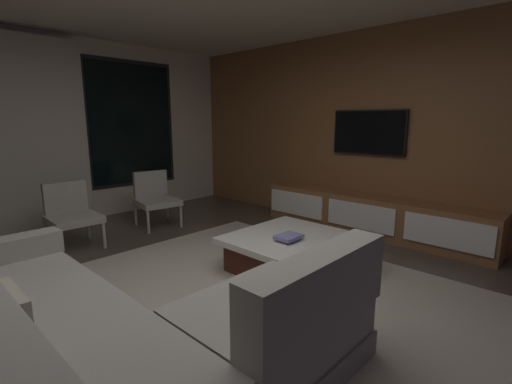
# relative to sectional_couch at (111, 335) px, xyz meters

# --- Properties ---
(floor) EXTENTS (9.20, 9.20, 0.00)m
(floor) POSITION_rel_sectional_couch_xyz_m (0.89, 0.14, -0.29)
(floor) COLOR #473D33
(back_wall_with_window) EXTENTS (6.60, 0.30, 2.70)m
(back_wall_with_window) POSITION_rel_sectional_couch_xyz_m (0.83, 3.76, 1.05)
(back_wall_with_window) COLOR beige
(back_wall_with_window) RESTS_ON floor
(media_wall) EXTENTS (0.12, 7.80, 2.70)m
(media_wall) POSITION_rel_sectional_couch_xyz_m (3.95, 0.14, 1.06)
(media_wall) COLOR brown
(media_wall) RESTS_ON floor
(area_rug) EXTENTS (3.20, 3.80, 0.01)m
(area_rug) POSITION_rel_sectional_couch_xyz_m (1.24, 0.04, -0.28)
(area_rug) COLOR #ADA391
(area_rug) RESTS_ON floor
(sectional_couch) EXTENTS (1.98, 2.50, 0.82)m
(sectional_couch) POSITION_rel_sectional_couch_xyz_m (0.00, 0.00, 0.00)
(sectional_couch) COLOR gray
(sectional_couch) RESTS_ON floor
(coffee_table) EXTENTS (1.16, 1.16, 0.36)m
(coffee_table) POSITION_rel_sectional_couch_xyz_m (1.99, 0.21, -0.10)
(coffee_table) COLOR #451E14
(coffee_table) RESTS_ON floor
(book_stack_on_coffee_table) EXTENTS (0.25, 0.19, 0.06)m
(book_stack_on_coffee_table) POSITION_rel_sectional_couch_xyz_m (1.87, 0.18, 0.10)
(book_stack_on_coffee_table) COLOR #7D6B58
(book_stack_on_coffee_table) RESTS_ON coffee_table
(accent_chair_near_window) EXTENTS (0.63, 0.64, 0.78)m
(accent_chair_near_window) POSITION_rel_sectional_couch_xyz_m (1.92, 2.69, 0.14)
(accent_chair_near_window) COLOR #B2ADA0
(accent_chair_near_window) RESTS_ON floor
(accent_chair_by_curtain) EXTENTS (0.56, 0.58, 0.78)m
(accent_chair_by_curtain) POSITION_rel_sectional_couch_xyz_m (0.74, 2.60, 0.14)
(accent_chair_by_curtain) COLOR #B2ADA0
(accent_chair_by_curtain) RESTS_ON floor
(media_console) EXTENTS (0.46, 3.10, 0.52)m
(media_console) POSITION_rel_sectional_couch_xyz_m (3.66, 0.19, -0.04)
(media_console) COLOR brown
(media_console) RESTS_ON floor
(mounted_tv) EXTENTS (0.05, 1.03, 0.60)m
(mounted_tv) POSITION_rel_sectional_couch_xyz_m (3.84, 0.39, 1.06)
(mounted_tv) COLOR black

